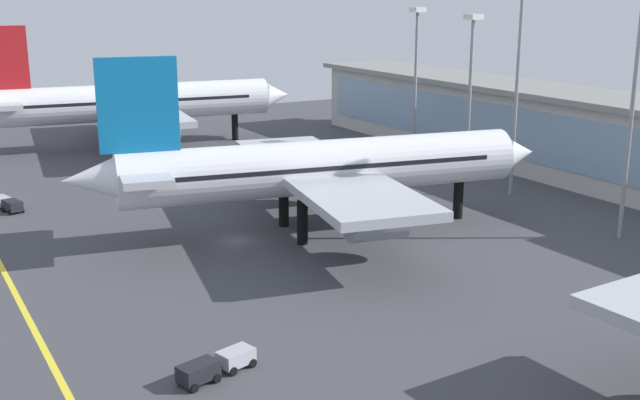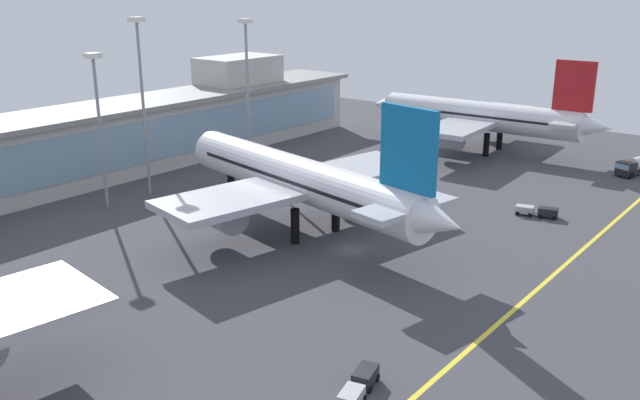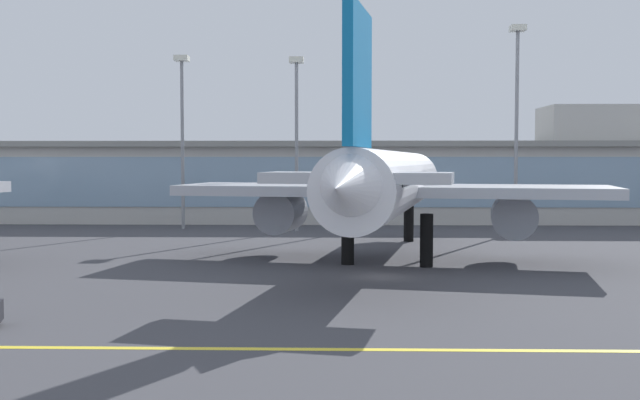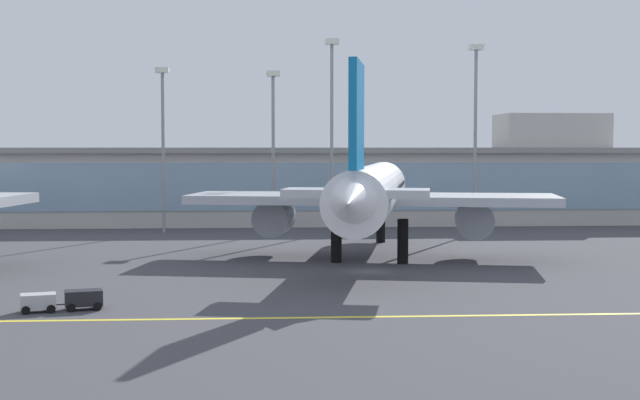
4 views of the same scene
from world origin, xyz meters
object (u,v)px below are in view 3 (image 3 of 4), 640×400
(airliner_near_right, at_px, (391,184))
(apron_light_mast_east, at_px, (297,116))
(apron_light_mast_west, at_px, (517,99))
(apron_light_mast_far_east, at_px, (360,97))
(apron_light_mast_centre, at_px, (182,115))

(airliner_near_right, bearing_deg, apron_light_mast_east, 30.51)
(apron_light_mast_west, height_order, apron_light_mast_far_east, apron_light_mast_far_east)
(apron_light_mast_west, xyz_separation_m, apron_light_mast_centre, (-41.95, 4.55, -1.58))
(apron_light_mast_west, height_order, apron_light_mast_centre, apron_light_mast_west)
(apron_light_mast_west, relative_size, apron_light_mast_far_east, 0.96)
(airliner_near_right, xyz_separation_m, apron_light_mast_east, (-9.95, 27.95, 7.61))
(airliner_near_right, bearing_deg, apron_light_mast_centre, 50.34)
(apron_light_mast_west, height_order, apron_light_mast_east, apron_light_mast_west)
(apron_light_mast_centre, relative_size, apron_light_mast_far_east, 0.86)
(apron_light_mast_centre, xyz_separation_m, apron_light_mast_far_east, (22.89, -1.81, 2.08))
(airliner_near_right, relative_size, apron_light_mast_west, 2.02)
(airliner_near_right, xyz_separation_m, apron_light_mast_centre, (-24.91, 30.28, 7.94))
(apron_light_mast_far_east, bearing_deg, apron_light_mast_west, -8.20)
(apron_light_mast_west, relative_size, apron_light_mast_centre, 1.13)
(apron_light_mast_east, bearing_deg, airliner_near_right, -70.40)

